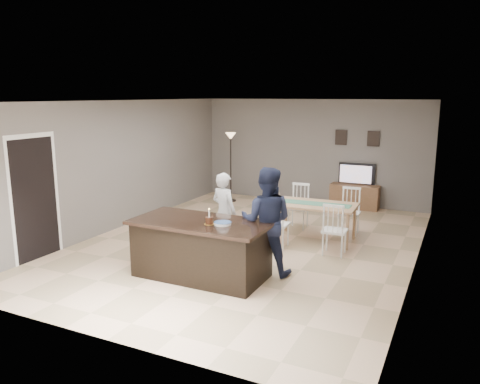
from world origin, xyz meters
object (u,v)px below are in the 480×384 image
at_px(dining_table, 315,210).
at_px(kitchen_island, 201,248).
at_px(tv_console, 354,196).
at_px(plate_stack, 223,223).
at_px(woman, 224,212).
at_px(man, 266,221).
at_px(television, 356,174).
at_px(birthday_cake, 209,220).
at_px(floor_lamp, 231,148).

bearing_deg(dining_table, kitchen_island, -114.69).
bearing_deg(kitchen_island, tv_console, 77.84).
bearing_deg(plate_stack, dining_table, 75.82).
xyz_separation_m(woman, man, (1.12, -0.70, 0.14)).
bearing_deg(tv_console, television, 90.00).
xyz_separation_m(television, woman, (-1.45, -4.39, -0.14)).
bearing_deg(plate_stack, birthday_cake, -162.83).
height_order(man, dining_table, man).
bearing_deg(dining_table, television, 85.24).
height_order(television, plate_stack, television).
height_order(woman, birthday_cake, woman).
relative_size(tv_console, floor_lamp, 0.65).
xyz_separation_m(birthday_cake, dining_table, (0.86, 2.67, -0.35)).
bearing_deg(tv_console, man, -93.77).
bearing_deg(tv_console, birthday_cake, -99.93).
relative_size(kitchen_island, man, 1.25).
relative_size(man, dining_table, 0.95).
bearing_deg(plate_stack, tv_console, 81.92).
relative_size(woman, plate_stack, 5.50).
distance_m(kitchen_island, man, 1.11).
height_order(kitchen_island, floor_lamp, floor_lamp).
bearing_deg(dining_table, tv_console, 85.18).
bearing_deg(dining_table, floor_lamp, 139.74).
relative_size(man, plate_stack, 6.53).
bearing_deg(man, kitchen_island, 20.55).
relative_size(kitchen_island, floor_lamp, 1.17).
xyz_separation_m(tv_console, television, (0.00, 0.07, 0.56)).
bearing_deg(tv_console, dining_table, -92.61).
height_order(man, plate_stack, man).
relative_size(kitchen_island, television, 2.35).
bearing_deg(man, plate_stack, 40.06).
distance_m(television, man, 5.10).
bearing_deg(plate_stack, television, 82.02).
distance_m(tv_console, dining_table, 3.02).
distance_m(tv_console, plate_stack, 5.70).
bearing_deg(woman, dining_table, -119.60).
bearing_deg(birthday_cake, television, 80.18).
relative_size(tv_console, birthday_cake, 4.91).
bearing_deg(woman, tv_console, -93.35).
xyz_separation_m(birthday_cake, plate_stack, (0.20, 0.06, -0.04)).
bearing_deg(kitchen_island, plate_stack, -6.12).
height_order(kitchen_island, man, man).
bearing_deg(woman, kitchen_island, 116.33).
distance_m(kitchen_island, birthday_cake, 0.55).
distance_m(kitchen_island, plate_stack, 0.62).
height_order(kitchen_island, dining_table, dining_table).
relative_size(tv_console, dining_table, 0.66).
xyz_separation_m(woman, floor_lamp, (-1.72, 3.69, 0.70)).
relative_size(television, man, 0.53).
height_order(man, floor_lamp, floor_lamp).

